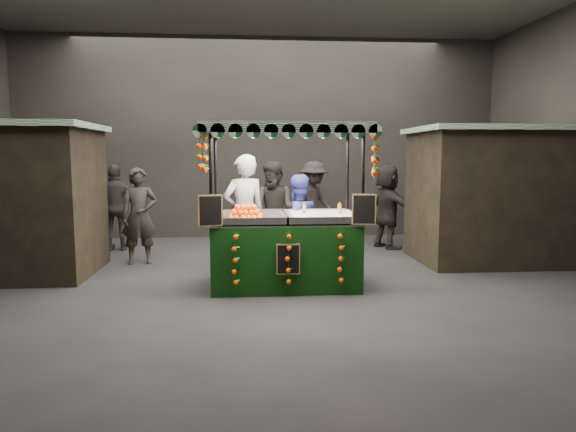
{
  "coord_description": "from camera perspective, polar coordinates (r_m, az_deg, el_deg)",
  "views": [
    {
      "loc": [
        -0.33,
        -8.17,
        2.05
      ],
      "look_at": [
        0.34,
        0.16,
        1.08
      ],
      "focal_mm": 32.29,
      "sensor_mm": 36.0,
      "label": 1
    }
  ],
  "objects": [
    {
      "name": "neighbour_stall_right",
      "position": [
        10.79,
        21.46,
        2.22
      ],
      "size": [
        3.0,
        2.2,
        2.6
      ],
      "color": "black",
      "rests_on": "ground"
    },
    {
      "name": "shopper_2",
      "position": [
        11.84,
        -18.38,
        0.88
      ],
      "size": [
        1.12,
        0.52,
        1.87
      ],
      "rotation": [
        0.0,
        0.0,
        3.2
      ],
      "color": "#2A2322",
      "rests_on": "ground"
    },
    {
      "name": "juice_stall",
      "position": [
        8.08,
        -0.24,
        -2.37
      ],
      "size": [
        2.62,
        1.54,
        2.54
      ],
      "color": "black",
      "rests_on": "ground"
    },
    {
      "name": "shopper_3",
      "position": [
        12.27,
        2.82,
        1.53
      ],
      "size": [
        1.41,
        1.35,
        1.92
      ],
      "rotation": [
        0.0,
        0.0,
        0.71
      ],
      "color": "black",
      "rests_on": "ground"
    },
    {
      "name": "shopper_0",
      "position": [
        10.24,
        -16.06,
        0.0
      ],
      "size": [
        0.74,
        0.55,
        1.83
      ],
      "rotation": [
        0.0,
        0.0,
        0.18
      ],
      "color": "black",
      "rests_on": "ground"
    },
    {
      "name": "shopper_1",
      "position": [
        10.33,
        -1.45,
        0.62
      ],
      "size": [
        1.17,
        1.09,
        1.94
      ],
      "rotation": [
        0.0,
        0.0,
        -0.48
      ],
      "color": "#2C2523",
      "rests_on": "ground"
    },
    {
      "name": "neighbour_stall_left",
      "position": [
        10.06,
        -28.45,
        1.6
      ],
      "size": [
        3.0,
        2.2,
        2.6
      ],
      "color": "black",
      "rests_on": "ground"
    },
    {
      "name": "shopper_4",
      "position": [
        11.26,
        -26.29,
        -0.08
      ],
      "size": [
        0.99,
        0.82,
        1.74
      ],
      "rotation": [
        0.0,
        0.0,
        3.51
      ],
      "color": "#292221",
      "rests_on": "ground"
    },
    {
      "name": "vendor_blue",
      "position": [
        8.96,
        1.0,
        -0.96
      ],
      "size": [
        1.02,
        0.91,
        1.73
      ],
      "rotation": [
        0.0,
        0.0,
        3.49
      ],
      "color": "navy",
      "rests_on": "ground"
    },
    {
      "name": "vendor_grey",
      "position": [
        9.02,
        -4.84,
        0.16
      ],
      "size": [
        0.89,
        0.75,
        2.08
      ],
      "rotation": [
        0.0,
        0.0,
        3.53
      ],
      "color": "gray",
      "rests_on": "ground"
    },
    {
      "name": "ground",
      "position": [
        8.43,
        -2.22,
        -7.46
      ],
      "size": [
        12.0,
        12.0,
        0.0
      ],
      "primitive_type": "plane",
      "color": "black",
      "rests_on": "ground"
    },
    {
      "name": "shopper_5",
      "position": [
        11.74,
        10.89,
        1.02
      ],
      "size": [
        1.19,
        1.8,
        1.86
      ],
      "rotation": [
        0.0,
        0.0,
        1.98
      ],
      "color": "black",
      "rests_on": "ground"
    },
    {
      "name": "market_hall",
      "position": [
        8.28,
        -2.32,
        15.88
      ],
      "size": [
        12.1,
        10.1,
        5.05
      ],
      "color": "black",
      "rests_on": "ground"
    }
  ]
}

